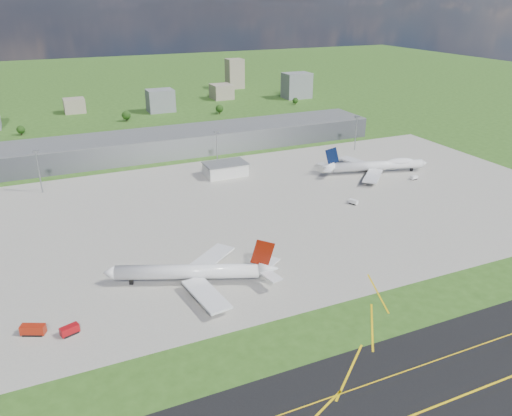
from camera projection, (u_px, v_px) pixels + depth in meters
name	position (u px, v px, depth m)	size (l,w,h in m)	color
ground	(188.00, 156.00, 361.86)	(1400.00, 1400.00, 0.00)	#31561A
taxiway	(452.00, 400.00, 143.04)	(1400.00, 60.00, 0.06)	black
apron	(264.00, 208.00, 273.01)	(360.00, 190.00, 0.08)	gray
terminal	(182.00, 141.00, 371.56)	(300.00, 42.00, 15.00)	slate
ops_building	(225.00, 169.00, 321.96)	(26.00, 16.00, 8.00)	silver
mast_west	(38.00, 164.00, 288.14)	(3.50, 2.00, 25.90)	gray
mast_center	(217.00, 143.00, 329.23)	(3.50, 2.00, 25.90)	gray
mast_east	(356.00, 127.00, 370.33)	(3.50, 2.00, 25.90)	gray
airliner_red_twin	(194.00, 272.00, 199.49)	(67.15, 50.77, 19.30)	silver
airliner_blue_quad	(378.00, 165.00, 325.59)	(71.18, 54.79, 18.89)	silver
fire_truck	(33.00, 330.00, 170.28)	(8.73, 6.20, 3.63)	#9C1D0B
crash_tender	(70.00, 330.00, 170.31)	(6.78, 4.54, 3.26)	#980A0F
tug_yellow	(180.00, 274.00, 206.78)	(3.69, 2.74, 1.66)	#E8B70D
van_white_near	(353.00, 202.00, 277.87)	(4.19, 5.62, 2.61)	white
van_white_far	(414.00, 178.00, 315.42)	(4.86, 2.74, 2.40)	white
bldg_cw	(74.00, 106.00, 496.61)	(20.00, 18.00, 14.00)	gray
bldg_c	(160.00, 101.00, 499.69)	(26.00, 20.00, 22.00)	slate
bldg_ce	(222.00, 92.00, 564.41)	(22.00, 24.00, 16.00)	gray
bldg_e	(297.00, 85.00, 566.71)	(30.00, 22.00, 28.00)	slate
bldg_tall_e	(235.00, 74.00, 625.94)	(20.00, 18.00, 36.00)	gray
tree_w	(21.00, 129.00, 415.65)	(6.75, 6.75, 8.25)	#382314
tree_c	(126.00, 115.00, 461.51)	(8.10, 8.10, 9.90)	#382314
tree_e	(220.00, 108.00, 491.06)	(7.65, 7.65, 9.35)	#382314
tree_far_e	(295.00, 101.00, 533.47)	(6.30, 6.30, 7.70)	#382314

